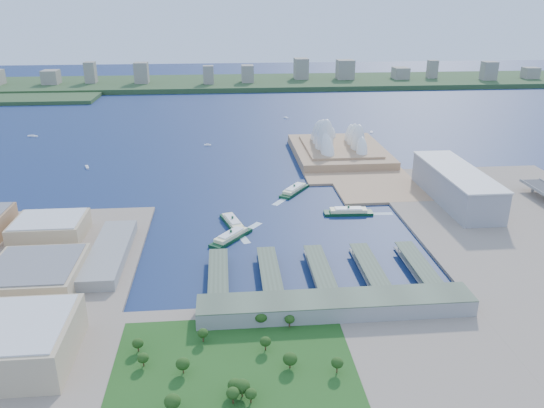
{
  "coord_description": "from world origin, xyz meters",
  "views": [
    {
      "loc": [
        -61.16,
        -459.25,
        216.05
      ],
      "look_at": [
        -14.71,
        48.52,
        18.0
      ],
      "focal_mm": 35.0,
      "sensor_mm": 36.0,
      "label": 1
    }
  ],
  "objects": [
    {
      "name": "ground",
      "position": [
        0.0,
        0.0,
        0.0
      ],
      "size": [
        3000.0,
        3000.0,
        0.0
      ],
      "primitive_type": "plane",
      "color": "#0D1B40",
      "rests_on": "ground"
    },
    {
      "name": "south_land",
      "position": [
        0.0,
        -210.0,
        1.5
      ],
      "size": [
        720.0,
        180.0,
        3.0
      ],
      "primitive_type": "cube",
      "color": "gray",
      "rests_on": "ground"
    },
    {
      "name": "peninsula",
      "position": [
        107.5,
        260.0,
        1.5
      ],
      "size": [
        135.0,
        220.0,
        3.0
      ],
      "primitive_type": "cube",
      "color": "#A6805B",
      "rests_on": "ground"
    },
    {
      "name": "far_shore",
      "position": [
        0.0,
        980.0,
        6.0
      ],
      "size": [
        2200.0,
        260.0,
        12.0
      ],
      "primitive_type": "cube",
      "color": "#2D4926",
      "rests_on": "ground"
    },
    {
      "name": "opera_house",
      "position": [
        105.0,
        280.0,
        32.0
      ],
      "size": [
        134.0,
        180.0,
        58.0
      ],
      "primitive_type": null,
      "color": "white",
      "rests_on": "peninsula"
    },
    {
      "name": "toaster_building",
      "position": [
        195.0,
        80.0,
        20.5
      ],
      "size": [
        45.0,
        155.0,
        35.0
      ],
      "primitive_type": "cube",
      "color": "gray",
      "rests_on": "east_land"
    },
    {
      "name": "ferry_wharves",
      "position": [
        14.0,
        -75.0,
        4.65
      ],
      "size": [
        184.0,
        90.0,
        9.3
      ],
      "primitive_type": null,
      "color": "#465540",
      "rests_on": "ground"
    },
    {
      "name": "terminal_building",
      "position": [
        15.0,
        -135.0,
        9.0
      ],
      "size": [
        200.0,
        28.0,
        12.0
      ],
      "primitive_type": "cube",
      "color": "gray",
      "rests_on": "south_land"
    },
    {
      "name": "park",
      "position": [
        -60.0,
        -190.0,
        11.0
      ],
      "size": [
        150.0,
        110.0,
        16.0
      ],
      "primitive_type": null,
      "color": "#194714",
      "rests_on": "south_land"
    },
    {
      "name": "far_skyline",
      "position": [
        0.0,
        960.0,
        39.5
      ],
      "size": [
        1900.0,
        140.0,
        55.0
      ],
      "primitive_type": null,
      "color": "gray",
      "rests_on": "far_shore"
    },
    {
      "name": "ferry_a",
      "position": [
        -55.99,
        39.13,
        4.83
      ],
      "size": [
        26.64,
        52.67,
        9.66
      ],
      "primitive_type": null,
      "rotation": [
        0.0,
        0.0,
        0.28
      ],
      "color": "#0E381B",
      "rests_on": "ground"
    },
    {
      "name": "ferry_b",
      "position": [
        19.54,
        130.5,
        4.98
      ],
      "size": [
        41.02,
        50.93,
        9.96
      ],
      "primitive_type": null,
      "rotation": [
        0.0,
        0.0,
        -0.61
      ],
      "color": "#0E381B",
      "rests_on": "ground"
    },
    {
      "name": "ferry_c",
      "position": [
        -58.22,
        4.53,
        4.98
      ],
      "size": [
        43.14,
        49.59,
        9.95
      ],
      "primitive_type": null,
      "rotation": [
        0.0,
        0.0,
        2.47
      ],
      "color": "#0E381B",
      "rests_on": "ground"
    },
    {
      "name": "ferry_d",
      "position": [
        68.19,
        56.84,
        4.91
      ],
      "size": [
        52.53,
        15.83,
        9.82
      ],
      "primitive_type": null,
      "rotation": [
        0.0,
        0.0,
        1.52
      ],
      "color": "#0E381B",
      "rests_on": "ground"
    },
    {
      "name": "boat_a",
      "position": [
        -250.02,
        253.87,
        1.4
      ],
      "size": [
        8.28,
        14.92,
        2.8
      ],
      "primitive_type": null,
      "rotation": [
        0.0,
        0.0,
        0.34
      ],
      "color": "white",
      "rests_on": "ground"
    },
    {
      "name": "boat_b",
      "position": [
        -88.29,
        356.69,
        1.45
      ],
      "size": [
        11.04,
        4.61,
        2.91
      ],
      "primitive_type": null,
      "rotation": [
        0.0,
        0.0,
        1.49
      ],
      "color": "white",
      "rests_on": "ground"
    },
    {
      "name": "boat_c",
      "position": [
        191.42,
        417.59,
        1.41
      ],
      "size": [
        7.41,
        13.01,
        2.81
      ],
      "primitive_type": null,
      "rotation": [
        0.0,
        0.0,
        2.82
      ],
      "color": "white",
      "rests_on": "ground"
    },
    {
      "name": "boat_d",
      "position": [
        -381.82,
        441.83,
        1.48
      ],
      "size": [
        17.82,
        9.16,
        2.95
      ],
      "primitive_type": null,
      "rotation": [
        0.0,
        0.0,
        1.25
      ],
      "color": "white",
      "rests_on": "ground"
    },
    {
      "name": "boat_e",
      "position": [
        58.17,
        547.51,
        1.46
      ],
      "size": [
        8.82,
        12.32,
        2.92
      ],
      "primitive_type": null,
      "rotation": [
        0.0,
        0.0,
        0.48
      ],
      "color": "white",
      "rests_on": "ground"
    }
  ]
}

